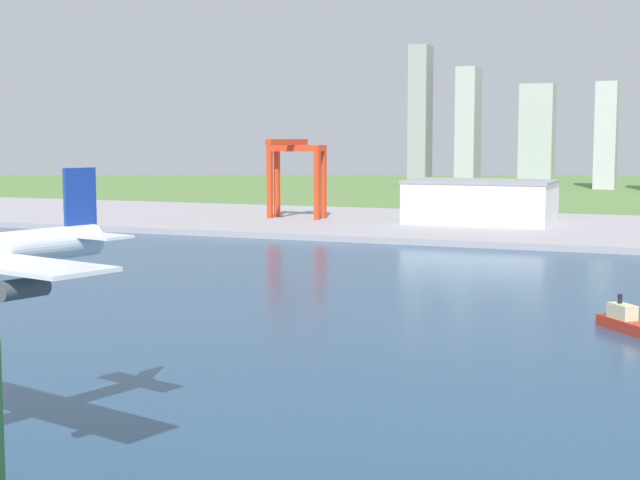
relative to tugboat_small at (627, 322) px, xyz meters
name	(u,v)px	position (x,y,z in m)	size (l,w,h in m)	color
ground_plane	(485,311)	(-31.47, 13.07, -2.10)	(2400.00, 2400.00, 0.00)	#587D3F
water_bay	(410,371)	(-31.47, -46.93, -2.03)	(840.00, 360.00, 0.15)	navy
industrial_pier	(584,230)	(-31.47, 203.07, -0.85)	(840.00, 140.00, 2.50)	#9A979D
tugboat_small	(627,322)	(0.00, 0.00, 0.00)	(14.11, 16.03, 7.23)	#B22D1E
port_crane_red	(295,161)	(-157.84, 197.37, 26.45)	(25.46, 40.51, 35.85)	red
warehouse_main	(481,201)	(-75.21, 207.30, 9.62)	(61.80, 38.96, 18.41)	white
distant_skyline	(599,134)	(-58.52, 531.80, 39.75)	(278.53, 72.57, 110.95)	#939398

